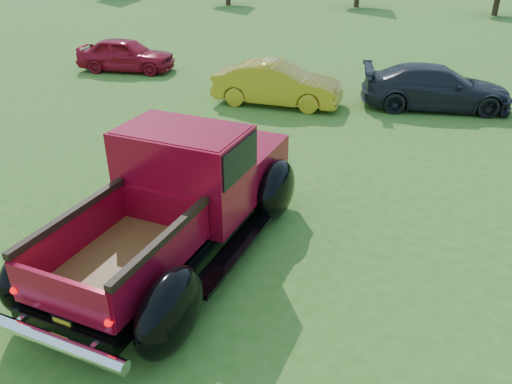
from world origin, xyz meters
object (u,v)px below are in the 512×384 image
at_px(show_car_red, 126,54).
at_px(show_car_yellow, 277,84).
at_px(show_car_grey, 436,87).
at_px(pickup_truck, 186,191).

relative_size(show_car_red, show_car_yellow, 0.94).
distance_m(show_car_red, show_car_grey, 11.45).
distance_m(show_car_yellow, show_car_grey, 4.84).
xyz_separation_m(pickup_truck, show_car_yellow, (-0.86, 7.99, -0.36)).
height_order(show_car_red, show_car_grey, show_car_grey).
xyz_separation_m(show_car_red, show_car_yellow, (6.76, -2.11, 0.02)).
height_order(show_car_red, show_car_yellow, show_car_yellow).
distance_m(pickup_truck, show_car_yellow, 8.05).
bearing_deg(show_car_yellow, show_car_grey, -76.60).
height_order(pickup_truck, show_car_grey, pickup_truck).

